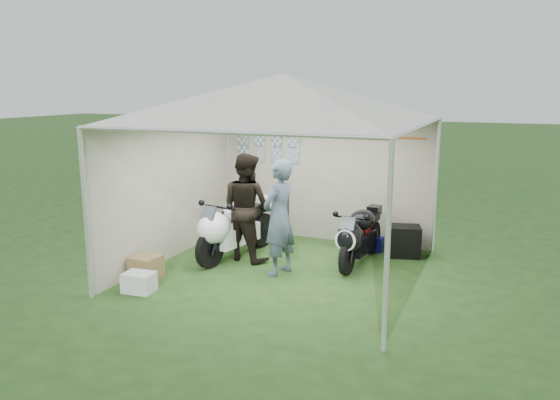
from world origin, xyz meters
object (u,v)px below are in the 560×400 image
(motorcycle_white, at_px, (233,226))
(crate_1, at_px, (146,267))
(crate_0, at_px, (139,282))
(person_dark_jacket, at_px, (246,207))
(paddock_stand, at_px, (373,244))
(person_blue_jacket, at_px, (279,217))
(canopy_tent, at_px, (284,103))
(motorcycle_black, at_px, (359,234))
(equipment_box, at_px, (404,241))

(motorcycle_white, distance_m, crate_1, 1.63)
(crate_0, bearing_deg, crate_1, 115.40)
(motorcycle_white, distance_m, person_dark_jacket, 0.40)
(motorcycle_white, xyz_separation_m, crate_1, (-0.73, -1.40, -0.38))
(paddock_stand, bearing_deg, person_blue_jacket, -121.62)
(canopy_tent, height_order, motorcycle_white, canopy_tent)
(canopy_tent, bearing_deg, motorcycle_white, 165.14)
(person_blue_jacket, relative_size, crate_1, 4.52)
(person_blue_jacket, xyz_separation_m, crate_1, (-1.74, -0.98, -0.71))
(person_dark_jacket, height_order, person_blue_jacket, person_dark_jacket)
(canopy_tent, relative_size, person_blue_jacket, 3.20)
(person_dark_jacket, xyz_separation_m, person_blue_jacket, (0.78, -0.45, -0.00))
(motorcycle_white, bearing_deg, paddock_stand, 42.21)
(motorcycle_black, bearing_deg, equipment_box, 54.68)
(paddock_stand, bearing_deg, crate_1, -136.04)
(canopy_tent, distance_m, crate_1, 3.18)
(person_blue_jacket, bearing_deg, motorcycle_white, -97.81)
(person_blue_jacket, bearing_deg, canopy_tent, -168.87)
(equipment_box, height_order, crate_1, equipment_box)
(motorcycle_black, height_order, person_dark_jacket, person_dark_jacket)
(person_dark_jacket, height_order, equipment_box, person_dark_jacket)
(person_blue_jacket, height_order, crate_0, person_blue_jacket)
(motorcycle_white, xyz_separation_m, motorcycle_black, (2.01, 0.47, -0.06))
(canopy_tent, xyz_separation_m, person_dark_jacket, (-0.79, 0.30, -1.69))
(canopy_tent, relative_size, crate_0, 13.81)
(motorcycle_black, height_order, equipment_box, motorcycle_black)
(paddock_stand, height_order, equipment_box, equipment_box)
(motorcycle_black, xyz_separation_m, crate_1, (-2.74, -1.87, -0.33))
(person_dark_jacket, bearing_deg, crate_0, 83.14)
(person_blue_jacket, relative_size, crate_0, 4.32)
(canopy_tent, height_order, motorcycle_black, canopy_tent)
(equipment_box, bearing_deg, canopy_tent, -137.21)
(crate_1, bearing_deg, motorcycle_black, 34.31)
(crate_0, distance_m, crate_1, 0.53)
(crate_0, bearing_deg, motorcycle_white, 75.00)
(person_blue_jacket, height_order, equipment_box, person_blue_jacket)
(motorcycle_white, bearing_deg, person_dark_jacket, 16.56)
(person_blue_jacket, bearing_deg, motorcycle_black, 146.84)
(motorcycle_black, xyz_separation_m, paddock_stand, (0.05, 0.83, -0.37))
(canopy_tent, height_order, equipment_box, canopy_tent)
(motorcycle_white, xyz_separation_m, equipment_box, (2.61, 1.20, -0.30))
(canopy_tent, relative_size, motorcycle_white, 2.81)
(paddock_stand, relative_size, person_dark_jacket, 0.19)
(paddock_stand, bearing_deg, equipment_box, -9.39)
(crate_1, bearing_deg, equipment_box, 37.97)
(crate_1, bearing_deg, crate_0, -64.60)
(person_blue_jacket, bearing_deg, paddock_stand, 163.54)
(motorcycle_black, bearing_deg, person_blue_jacket, -134.53)
(motorcycle_white, height_order, motorcycle_black, motorcycle_white)
(equipment_box, bearing_deg, motorcycle_black, -129.11)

